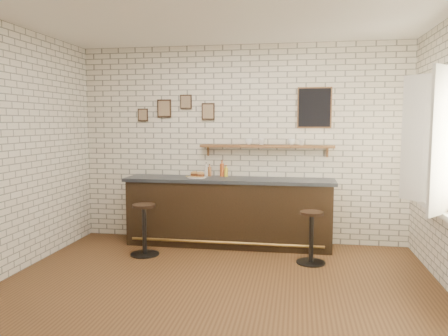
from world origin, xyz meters
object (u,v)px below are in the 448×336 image
Objects in this scene: bitters_bottle_brown at (210,171)px; shelf_cup_b at (262,142)px; bar_stool_left at (144,228)px; condiment_bottle_yellow at (226,172)px; bitters_bottle_white at (206,171)px; shelf_cup_c at (292,142)px; bar_counter at (229,212)px; bar_stool_right at (311,236)px; bitters_bottle_amber at (222,170)px; shelf_cup_d at (302,142)px; book_lower at (448,211)px; sandwich_plate at (197,177)px; ciabatta_sandwich at (198,174)px; shelf_cup_a at (249,142)px.

bitters_bottle_brown is 1.79× the size of shelf_cup_b.
condiment_bottle_yellow is at bearing 41.41° from bar_stool_left.
shelf_cup_c is at bearing 0.34° from bitters_bottle_white.
shelf_cup_b is (0.54, 0.01, 0.47)m from condiment_bottle_yellow.
bitters_bottle_brown is (-0.33, 0.19, 0.58)m from bar_counter.
bar_stool_right is at bearing 0.41° from bar_stool_left.
bitters_bottle_amber is 1.27m from shelf_cup_d.
bar_counter is at bearing -70.07° from condiment_bottle_yellow.
shelf_cup_c is 2.53m from book_lower.
bitters_bottle_white is at bearing 62.74° from sandwich_plate.
shelf_cup_c is (0.91, 0.20, 1.04)m from bar_counter.
book_lower is at bearing -33.13° from bitters_bottle_brown.
ciabatta_sandwich is 0.25m from bitters_bottle_brown.
bar_stool_right is 1.74m from book_lower.
shelf_cup_c is 0.15m from shelf_cup_d.
condiment_bottle_yellow is at bearing 145.62° from bar_stool_right.
sandwich_plate is at bearing 147.88° from shelf_cup_b.
bitters_bottle_white is at bearing 180.00° from bitters_bottle_amber.
bar_stool_right is 1.64m from shelf_cup_b.
bar_counter is at bearing 0.92° from ciabatta_sandwich.
bitters_bottle_brown is at bearing -180.00° from condiment_bottle_yellow.
condiment_bottle_yellow is 3.19m from book_lower.
shelf_cup_c is at bearing 0.41° from bitters_bottle_amber.
bitters_bottle_white is 1.37m from shelf_cup_c.
bitters_bottle_amber is at bearing 43.32° from bar_stool_left.
bar_stool_left is at bearing 165.56° from shelf_cup_b.
bar_counter is 1.38m from bar_stool_right.
shelf_cup_d reaches higher than bitters_bottle_brown.
bitters_bottle_brown is at bearing 152.06° from shelf_cup_d.
shelf_cup_a reaches higher than ciabatta_sandwich.
shelf_cup_c is at bearing -44.52° from shelf_cup_b.
ciabatta_sandwich is at bearing -179.08° from bar_counter.
bitters_bottle_white is 1.21× the size of condiment_bottle_yellow.
bar_stool_left is at bearing 109.12° from shelf_cup_c.
shelf_cup_d reaches higher than sandwich_plate.
book_lower is at bearing -15.16° from bar_stool_left.
bar_stool_right is (1.68, -0.67, -0.65)m from sandwich_plate.
bar_counter is 13.07× the size of ciabatta_sandwich.
condiment_bottle_yellow is at bearing 26.00° from sandwich_plate.
shelf_cup_a reaches higher than bitters_bottle_brown.
ciabatta_sandwich is 0.35× the size of bar_stool_right.
bitters_bottle_white is at bearing 180.00° from bitters_bottle_brown.
shelf_cup_d is (0.59, 0.00, -0.01)m from shelf_cup_b.
bitters_bottle_brown is at bearing 52.50° from sandwich_plate.
bar_counter is 12.12× the size of bitters_bottle_amber.
sandwich_plate is 1.18× the size of ciabatta_sandwich.
ciabatta_sandwich is 1.08m from shelf_cup_b.
shelf_cup_a is at bearing 136.45° from bar_stool_right.
condiment_bottle_yellow reaches higher than bar_stool_left.
bar_stool_right is (1.27, -0.87, -0.72)m from condiment_bottle_yellow.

